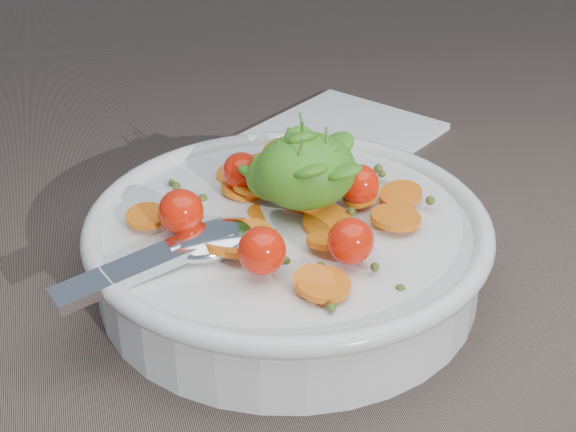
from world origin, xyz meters
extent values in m
plane|color=brown|center=(0.00, 0.00, 0.00)|extent=(6.00, 6.00, 0.00)
cylinder|color=silver|center=(-0.03, 0.01, 0.02)|extent=(0.26, 0.26, 0.05)
torus|color=silver|center=(-0.03, 0.01, 0.05)|extent=(0.27, 0.27, 0.01)
cylinder|color=silver|center=(-0.03, 0.01, 0.00)|extent=(0.13, 0.13, 0.01)
cylinder|color=brown|center=(-0.03, 0.01, 0.02)|extent=(0.23, 0.23, 0.04)
cylinder|color=orange|center=(-0.01, -0.03, 0.06)|extent=(0.03, 0.03, 0.01)
cylinder|color=orange|center=(-0.09, -0.02, 0.05)|extent=(0.04, 0.04, 0.01)
cylinder|color=orange|center=(-0.01, 0.05, 0.05)|extent=(0.04, 0.03, 0.02)
cylinder|color=orange|center=(-0.03, -0.07, 0.06)|extent=(0.03, 0.03, 0.01)
cylinder|color=orange|center=(-0.04, -0.01, 0.05)|extent=(0.04, 0.04, 0.01)
cylinder|color=orange|center=(-0.05, 0.06, 0.05)|extent=(0.04, 0.04, 0.01)
cylinder|color=orange|center=(-0.05, 0.00, 0.05)|extent=(0.05, 0.05, 0.02)
cylinder|color=orange|center=(-0.01, 0.03, 0.05)|extent=(0.04, 0.04, 0.02)
cylinder|color=orange|center=(0.04, -0.02, 0.06)|extent=(0.05, 0.05, 0.01)
cylinder|color=orange|center=(-0.06, -0.01, 0.06)|extent=(0.03, 0.03, 0.01)
cylinder|color=orange|center=(-0.07, -0.02, 0.06)|extent=(0.03, 0.04, 0.02)
cylinder|color=orange|center=(-0.05, 0.05, 0.05)|extent=(0.03, 0.03, 0.01)
cylinder|color=orange|center=(-0.03, -0.08, 0.06)|extent=(0.04, 0.04, 0.01)
cylinder|color=orange|center=(-0.07, -0.01, 0.05)|extent=(0.03, 0.03, 0.01)
cylinder|color=orange|center=(0.00, -0.01, 0.05)|extent=(0.03, 0.03, 0.01)
cylinder|color=orange|center=(0.06, 0.01, 0.06)|extent=(0.03, 0.03, 0.01)
cylinder|color=orange|center=(-0.05, 0.08, 0.05)|extent=(0.04, 0.04, 0.01)
cylinder|color=orange|center=(-0.01, 0.10, 0.06)|extent=(0.04, 0.04, 0.02)
cylinder|color=orange|center=(-0.04, 0.05, 0.06)|extent=(0.03, 0.03, 0.01)
cylinder|color=orange|center=(-0.01, 0.02, 0.06)|extent=(0.03, 0.03, 0.01)
cylinder|color=orange|center=(-0.12, 0.03, 0.06)|extent=(0.03, 0.03, 0.01)
cylinder|color=orange|center=(-0.03, 0.08, 0.06)|extent=(0.03, 0.03, 0.01)
cylinder|color=orange|center=(-0.04, 0.02, 0.05)|extent=(0.04, 0.04, 0.00)
cylinder|color=orange|center=(0.03, 0.01, 0.06)|extent=(0.03, 0.03, 0.01)
sphere|color=#43531B|center=(-0.01, -0.02, 0.05)|extent=(0.01, 0.01, 0.01)
sphere|color=#43531B|center=(0.02, -0.08, 0.05)|extent=(0.01, 0.01, 0.01)
sphere|color=#43531B|center=(0.07, 0.00, 0.06)|extent=(0.01, 0.01, 0.01)
sphere|color=#43531B|center=(-0.03, -0.10, 0.05)|extent=(0.01, 0.01, 0.01)
sphere|color=#43531B|center=(0.05, 0.04, 0.06)|extent=(0.01, 0.01, 0.01)
sphere|color=#43531B|center=(0.01, -0.04, 0.05)|extent=(0.01, 0.01, 0.01)
sphere|color=#43531B|center=(0.01, -0.07, 0.06)|extent=(0.01, 0.01, 0.01)
sphere|color=#43531B|center=(-0.09, 0.08, 0.05)|extent=(0.01, 0.01, 0.01)
sphere|color=#43531B|center=(-0.08, 0.00, 0.05)|extent=(0.01, 0.01, 0.01)
sphere|color=#43531B|center=(-0.07, 0.01, 0.06)|extent=(0.01, 0.01, 0.01)
sphere|color=#43531B|center=(-0.04, -0.04, 0.05)|extent=(0.01, 0.01, 0.01)
sphere|color=#43531B|center=(-0.02, -0.06, 0.05)|extent=(0.01, 0.01, 0.01)
sphere|color=#43531B|center=(-0.09, 0.07, 0.05)|extent=(0.01, 0.01, 0.01)
sphere|color=#43531B|center=(0.01, 0.00, 0.06)|extent=(0.01, 0.01, 0.01)
sphere|color=#43531B|center=(-0.10, -0.01, 0.05)|extent=(0.01, 0.01, 0.01)
sphere|color=#43531B|center=(0.06, 0.05, 0.06)|extent=(0.01, 0.01, 0.01)
sphere|color=#43531B|center=(-0.09, 0.01, 0.06)|extent=(0.01, 0.01, 0.01)
sphere|color=#43531B|center=(-0.01, 0.04, 0.05)|extent=(0.01, 0.01, 0.01)
sphere|color=#43531B|center=(-0.07, 0.05, 0.05)|extent=(0.01, 0.01, 0.01)
sphere|color=red|center=(0.03, 0.01, 0.07)|extent=(0.03, 0.03, 0.03)
sphere|color=red|center=(-0.01, 0.05, 0.07)|extent=(0.03, 0.03, 0.03)
sphere|color=red|center=(-0.05, 0.05, 0.07)|extent=(0.03, 0.03, 0.03)
sphere|color=red|center=(-0.10, 0.01, 0.07)|extent=(0.03, 0.03, 0.03)
sphere|color=red|center=(-0.06, -0.05, 0.07)|extent=(0.03, 0.03, 0.03)
sphere|color=red|center=(0.00, -0.05, 0.07)|extent=(0.03, 0.03, 0.03)
ellipsoid|color=#439020|center=(-0.01, 0.02, 0.08)|extent=(0.07, 0.06, 0.05)
ellipsoid|color=#439020|center=(-0.03, 0.03, 0.07)|extent=(0.04, 0.04, 0.03)
ellipsoid|color=#439020|center=(-0.03, 0.02, 0.08)|extent=(0.02, 0.02, 0.02)
ellipsoid|color=#439020|center=(-0.01, -0.01, 0.09)|extent=(0.02, 0.02, 0.01)
ellipsoid|color=#439020|center=(-0.02, 0.04, 0.09)|extent=(0.02, 0.02, 0.02)
ellipsoid|color=#439020|center=(0.00, 0.01, 0.10)|extent=(0.02, 0.02, 0.02)
ellipsoid|color=#439020|center=(-0.01, 0.02, 0.10)|extent=(0.02, 0.02, 0.02)
ellipsoid|color=#439020|center=(0.00, 0.02, 0.08)|extent=(0.03, 0.03, 0.01)
ellipsoid|color=#439020|center=(0.01, 0.03, 0.08)|extent=(0.03, 0.03, 0.02)
ellipsoid|color=#439020|center=(-0.01, 0.02, 0.09)|extent=(0.02, 0.02, 0.02)
ellipsoid|color=#439020|center=(0.01, 0.01, 0.08)|extent=(0.03, 0.03, 0.02)
ellipsoid|color=#439020|center=(0.01, 0.04, 0.08)|extent=(0.02, 0.02, 0.02)
ellipsoid|color=#439020|center=(-0.01, 0.05, 0.09)|extent=(0.03, 0.03, 0.03)
ellipsoid|color=#439020|center=(-0.01, 0.02, 0.10)|extent=(0.03, 0.02, 0.02)
ellipsoid|color=#439020|center=(-0.03, 0.01, 0.09)|extent=(0.02, 0.02, 0.01)
ellipsoid|color=#439020|center=(-0.04, 0.04, 0.07)|extent=(0.02, 0.02, 0.02)
ellipsoid|color=#439020|center=(0.00, 0.01, 0.10)|extent=(0.03, 0.03, 0.02)
ellipsoid|color=#439020|center=(0.00, 0.02, 0.10)|extent=(0.03, 0.03, 0.02)
ellipsoid|color=#439020|center=(0.01, -0.01, 0.09)|extent=(0.03, 0.03, 0.02)
ellipsoid|color=#439020|center=(0.00, 0.02, 0.09)|extent=(0.03, 0.03, 0.02)
ellipsoid|color=#439020|center=(0.00, 0.01, 0.10)|extent=(0.02, 0.02, 0.01)
ellipsoid|color=#439020|center=(-0.01, 0.03, 0.08)|extent=(0.02, 0.02, 0.01)
ellipsoid|color=#439020|center=(-0.02, 0.02, 0.10)|extent=(0.02, 0.02, 0.01)
ellipsoid|color=#439020|center=(-0.01, -0.01, 0.09)|extent=(0.03, 0.03, 0.02)
ellipsoid|color=#439020|center=(-0.01, 0.01, 0.10)|extent=(0.02, 0.02, 0.02)
ellipsoid|color=#439020|center=(-0.03, 0.04, 0.08)|extent=(0.02, 0.03, 0.02)
ellipsoid|color=#439020|center=(-0.01, 0.02, 0.09)|extent=(0.02, 0.02, 0.02)
ellipsoid|color=#439020|center=(0.02, 0.03, 0.09)|extent=(0.03, 0.03, 0.02)
cylinder|color=#4C8C33|center=(0.00, 0.01, 0.09)|extent=(0.00, 0.01, 0.04)
cylinder|color=#4C8C33|center=(-0.03, 0.02, 0.09)|extent=(0.01, 0.01, 0.04)
cylinder|color=#4C8C33|center=(-0.01, 0.03, 0.09)|extent=(0.00, 0.02, 0.04)
cylinder|color=#4C8C33|center=(-0.02, 0.00, 0.09)|extent=(0.01, 0.01, 0.04)
cylinder|color=#4C8C33|center=(-0.01, 0.03, 0.09)|extent=(0.01, 0.01, 0.04)
ellipsoid|color=silver|center=(-0.08, -0.01, 0.06)|extent=(0.07, 0.06, 0.02)
cube|color=silver|center=(-0.13, -0.03, 0.06)|extent=(0.12, 0.06, 0.02)
cylinder|color=silver|center=(-0.10, -0.02, 0.06)|extent=(0.02, 0.02, 0.01)
cube|color=white|center=(0.09, 0.22, 0.00)|extent=(0.22, 0.21, 0.01)
camera|label=1|loc=(-0.15, -0.44, 0.32)|focal=50.00mm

